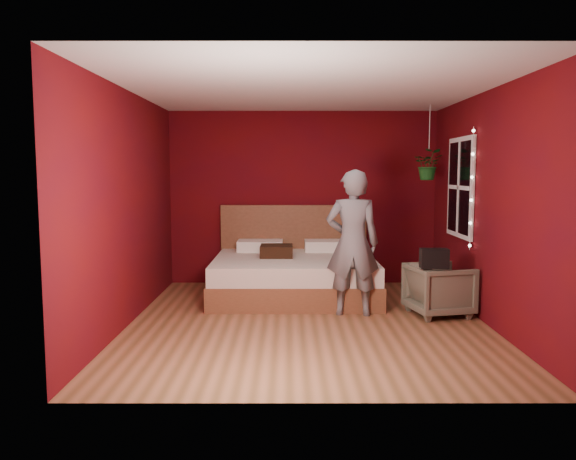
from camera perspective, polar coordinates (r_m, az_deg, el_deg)
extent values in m
plane|color=#975B3C|center=(6.47, 1.99, -9.30)|extent=(4.50, 4.50, 0.00)
cube|color=#5A0A09|center=(8.51, 1.49, 3.26)|extent=(4.00, 0.02, 2.60)
cube|color=#5A0A09|center=(4.00, 3.20, 0.16)|extent=(4.00, 0.02, 2.60)
cube|color=#5A0A09|center=(6.50, -15.99, 2.18)|extent=(0.02, 4.50, 2.60)
cube|color=#5A0A09|center=(6.63, 19.68, 2.14)|extent=(0.02, 4.50, 2.60)
cube|color=silver|center=(6.30, 2.08, 14.24)|extent=(4.00, 4.50, 0.02)
cube|color=white|center=(7.47, 17.12, 4.15)|extent=(0.04, 0.97, 1.27)
cube|color=black|center=(7.46, 17.01, 4.16)|extent=(0.02, 0.85, 1.15)
cube|color=white|center=(7.46, 16.97, 4.16)|extent=(0.03, 0.05, 1.15)
cube|color=white|center=(7.46, 16.97, 4.16)|extent=(0.03, 0.85, 0.05)
cylinder|color=silver|center=(6.96, 18.15, 4.00)|extent=(0.01, 0.01, 1.45)
sphere|color=#FFF2CC|center=(7.01, 17.97, -1.52)|extent=(0.04, 0.04, 0.04)
sphere|color=#FFF2CC|center=(6.98, 18.04, 0.68)|extent=(0.04, 0.04, 0.04)
sphere|color=#FFF2CC|center=(6.96, 18.11, 2.89)|extent=(0.04, 0.04, 0.04)
sphere|color=#FFF2CC|center=(6.95, 18.19, 5.12)|extent=(0.04, 0.04, 0.04)
sphere|color=#FFF2CC|center=(6.96, 18.26, 7.34)|extent=(0.04, 0.04, 0.04)
sphere|color=#FFF2CC|center=(6.97, 18.33, 9.56)|extent=(0.04, 0.04, 0.04)
cube|color=brown|center=(7.67, 0.63, -5.69)|extent=(2.18, 1.85, 0.31)
cube|color=beige|center=(7.61, 0.63, -3.68)|extent=(2.14, 1.82, 0.24)
cube|color=brown|center=(8.46, 0.57, -1.51)|extent=(2.18, 0.09, 1.20)
cube|color=white|center=(8.21, -2.84, -1.60)|extent=(0.65, 0.41, 0.15)
cube|color=white|center=(8.22, 4.01, -1.60)|extent=(0.65, 0.41, 0.15)
imported|color=slate|center=(6.67, 6.57, -1.30)|extent=(0.65, 0.45, 1.73)
imported|color=#6A6653|center=(6.92, 15.11, -5.87)|extent=(0.81, 0.79, 0.62)
cube|color=black|center=(6.55, 14.63, -2.80)|extent=(0.31, 0.16, 0.22)
cube|color=#311E10|center=(7.65, -1.17, -2.14)|extent=(0.44, 0.44, 0.16)
cylinder|color=silver|center=(7.96, 14.19, 10.12)|extent=(0.01, 0.01, 0.59)
imported|color=#17531A|center=(7.93, 14.10, 6.46)|extent=(0.46, 0.43, 0.42)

